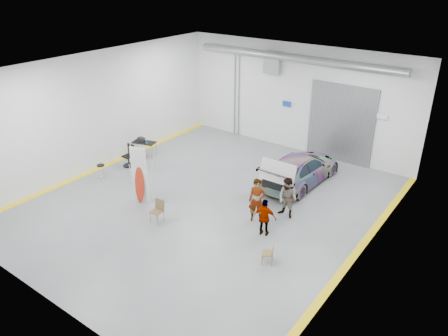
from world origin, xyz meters
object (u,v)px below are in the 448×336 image
Objects in this scene: surfboard_display at (138,179)px; person_a at (257,200)px; folding_chair_far at (268,257)px; shop_stool at (101,172)px; work_table at (143,142)px; folding_chair_near at (157,215)px; person_b at (288,198)px; sedan_car at (301,169)px; person_c at (265,218)px; office_chair at (129,157)px.

person_a is at bearing 3.80° from surfboard_display.
folding_chair_far reaches higher than shop_stool.
work_table is at bearing -137.25° from folding_chair_far.
person_b is at bearing 37.18° from folding_chair_near.
sedan_car is at bearing 62.75° from person_a.
folding_chair_near is 1.27× the size of shop_stool.
folding_chair_far is (1.05, -1.49, -0.52)m from person_c.
folding_chair_near is 5.24m from shop_stool.
folding_chair_far is (2.05, -6.45, -0.48)m from sedan_car.
person_c reaches higher than folding_chair_far.
work_table is at bearing 136.56° from folding_chair_near.
surfboard_display reaches higher than office_chair.
folding_chair_far is at bearing -21.94° from work_table.
person_b is 1.28× the size of work_table.
folding_chair_near is at bearing -13.92° from shop_stool.
folding_chair_far is 11.56m from work_table.
shop_stool is at bearing 156.11° from surfboard_display.
sedan_car is 3.66× the size of work_table.
person_b reaches higher than work_table.
person_a is 4.19m from folding_chair_near.
surfboard_display reaches higher than folding_chair_near.
folding_chair_near is at bearing 68.32° from sedan_car.
surfboard_display is at bearing -118.92° from folding_chair_far.
folding_chair_near is at bearing -38.28° from surfboard_display.
sedan_car is 5.06m from person_c.
work_table is (-8.66, -2.13, 0.06)m from sedan_car.
surfboard_display reaches higher than folding_chair_far.
person_b is at bearing 110.82° from sedan_car.
sedan_car reaches higher than shop_stool.
folding_chair_far is 10.67m from office_chair.
work_table is (-9.70, 1.08, -0.09)m from person_b.
person_a is at bearing -124.39° from person_b.
folding_chair_near reaches higher than folding_chair_far.
sedan_car reaches higher than folding_chair_far.
shop_stool is at bearing 162.54° from folding_chair_near.
office_chair is (-0.05, 1.92, 0.13)m from shop_stool.
surfboard_display is 5.38m from work_table.
person_a is at bearing 8.80° from shop_stool.
surfboard_display reaches higher than person_c.
folding_chair_near is at bearing -30.11° from office_chair.
work_table is at bearing 16.72° from sedan_car.
surfboard_display is at bearing 53.47° from sedan_car.
sedan_car is 7.78m from surfboard_display.
office_chair is (0.43, -1.47, -0.29)m from work_table.
office_chair reaches higher than folding_chair_far.
person_b is at bearing 14.03° from shop_stool.
person_a is at bearing 95.10° from sedan_car.
person_a is 8.43m from office_chair.
folding_chair_near is at bearing -39.89° from work_table.
office_chair is at bearing 26.50° from sedan_car.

